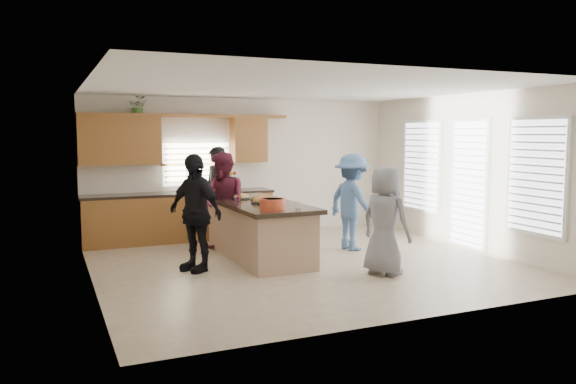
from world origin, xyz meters
name	(u,v)px	position (x,y,z in m)	size (l,w,h in m)	color
floor	(305,263)	(0.00, 0.00, 0.00)	(6.50, 6.50, 0.00)	beige
room_shell	(305,145)	(0.00, 0.00, 1.90)	(6.52, 6.02, 2.81)	silver
back_cabinetry	(177,194)	(-1.47, 2.73, 0.91)	(4.08, 0.66, 2.46)	#955D2B
right_wall_glazing	(470,175)	(3.22, -0.13, 1.34)	(0.06, 4.00, 2.25)	white
island	(259,231)	(-0.55, 0.65, 0.45)	(1.19, 2.72, 0.95)	tan
platter_front	(263,201)	(-0.53, 0.48, 0.98)	(0.40, 0.40, 0.16)	black
platter_mid	(261,198)	(-0.41, 0.89, 0.98)	(0.37, 0.37, 0.15)	black
platter_back	(241,197)	(-0.67, 1.22, 0.98)	(0.33, 0.33, 0.13)	black
salad_bowl	(273,203)	(-0.68, -0.30, 1.04)	(0.39, 0.39, 0.17)	#E84D2A
clear_cup	(298,205)	(-0.27, -0.33, 1.01)	(0.09, 0.09, 0.11)	white
plate_stack	(236,194)	(-0.59, 1.70, 0.97)	(0.22, 0.22, 0.05)	#A47DB7
flower_vase	(233,183)	(-0.63, 1.76, 1.18)	(0.14, 0.14, 0.44)	silver
potted_plant	(138,107)	(-2.14, 2.82, 2.59)	(0.34, 0.29, 0.38)	#47772F
woman_left_back	(217,194)	(-0.75, 2.46, 0.92)	(0.67, 0.44, 1.83)	black
woman_left_mid	(224,203)	(-0.97, 1.26, 0.89)	(0.86, 0.67, 1.77)	maroon
woman_left_front	(195,213)	(-1.74, 0.23, 0.89)	(1.05, 0.44, 1.79)	black
woman_right_back	(352,202)	(1.23, 0.63, 0.86)	(1.11, 0.64, 1.73)	#3F5F8B
woman_right_front	(385,220)	(0.78, -1.12, 0.81)	(0.79, 0.52, 1.62)	slate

